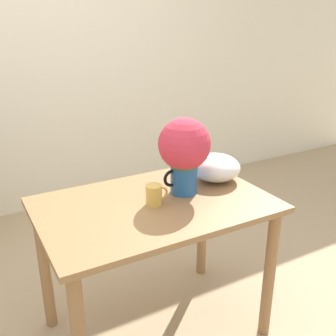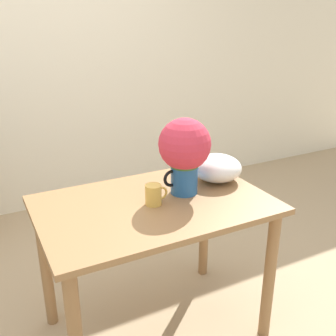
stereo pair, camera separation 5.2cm
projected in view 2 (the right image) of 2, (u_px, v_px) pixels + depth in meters
ground_plane at (123, 329)px, 2.19m from camera, size 12.00×12.00×0.00m
wall_back at (37, 60)px, 3.20m from camera, size 8.00×0.05×2.60m
table at (155, 226)px, 1.97m from camera, size 1.13×0.74×0.78m
flower_vase at (185, 151)px, 1.94m from camera, size 0.26×0.26×0.39m
coffee_mug at (154, 195)px, 1.88m from camera, size 0.12×0.08×0.10m
white_bowl at (217, 168)px, 2.16m from camera, size 0.27×0.27×0.15m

